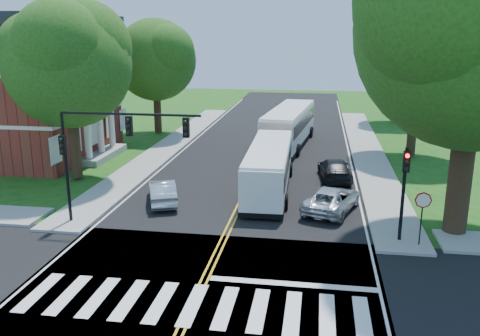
% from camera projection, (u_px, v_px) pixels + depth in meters
% --- Properties ---
extents(ground, '(140.00, 140.00, 0.00)m').
position_uv_depth(ground, '(196.00, 298.00, 18.84)').
color(ground, '#144D13').
rests_on(ground, ground).
extents(road, '(14.00, 96.00, 0.01)m').
position_uv_depth(road, '(256.00, 171.00, 36.02)').
color(road, black).
rests_on(road, ground).
extents(cross_road, '(60.00, 12.00, 0.01)m').
position_uv_depth(cross_road, '(196.00, 298.00, 18.84)').
color(cross_road, black).
rests_on(cross_road, ground).
extents(center_line, '(0.36, 70.00, 0.01)m').
position_uv_depth(center_line, '(262.00, 157.00, 39.83)').
color(center_line, gold).
rests_on(center_line, road).
extents(edge_line_w, '(0.12, 70.00, 0.01)m').
position_uv_depth(edge_line_w, '(178.00, 154.00, 40.84)').
color(edge_line_w, silver).
rests_on(edge_line_w, road).
extents(edge_line_e, '(0.12, 70.00, 0.01)m').
position_uv_depth(edge_line_e, '(350.00, 161.00, 38.82)').
color(edge_line_e, silver).
rests_on(edge_line_e, road).
extents(crosswalk, '(12.60, 3.00, 0.01)m').
position_uv_depth(crosswalk, '(193.00, 304.00, 18.36)').
color(crosswalk, silver).
rests_on(crosswalk, road).
extents(stop_bar, '(6.60, 0.40, 0.01)m').
position_uv_depth(stop_bar, '(293.00, 284.00, 19.85)').
color(stop_bar, silver).
rests_on(stop_bar, road).
extents(sidewalk_nw, '(2.60, 40.00, 0.15)m').
position_uv_depth(sidewalk_nw, '(171.00, 145.00, 43.91)').
color(sidewalk_nw, gray).
rests_on(sidewalk_nw, ground).
extents(sidewalk_ne, '(2.60, 40.00, 0.15)m').
position_uv_depth(sidewalk_ne, '(367.00, 152.00, 41.45)').
color(sidewalk_ne, gray).
rests_on(sidewalk_ne, ground).
extents(tree_ne_big, '(10.80, 10.80, 14.91)m').
position_uv_depth(tree_ne_big, '(477.00, 30.00, 22.34)').
color(tree_ne_big, '#2F2312').
rests_on(tree_ne_big, ground).
extents(tree_west_near, '(8.00, 8.00, 11.40)m').
position_uv_depth(tree_west_near, '(68.00, 65.00, 31.95)').
color(tree_west_near, '#2F2312').
rests_on(tree_west_near, ground).
extents(tree_west_far, '(7.60, 7.60, 10.67)m').
position_uv_depth(tree_west_far, '(155.00, 60.00, 47.28)').
color(tree_west_far, '#2F2312').
rests_on(tree_west_far, ground).
extents(tree_east_mid, '(8.40, 8.40, 11.93)m').
position_uv_depth(tree_east_mid, '(419.00, 55.00, 38.00)').
color(tree_east_mid, '#2F2312').
rests_on(tree_east_mid, ground).
extents(tree_east_far, '(7.20, 7.20, 10.34)m').
position_uv_depth(tree_east_far, '(400.00, 58.00, 53.37)').
color(tree_east_far, '#2F2312').
rests_on(tree_east_far, ground).
extents(signal_nw, '(7.15, 0.46, 5.66)m').
position_uv_depth(signal_nw, '(108.00, 142.00, 24.70)').
color(signal_nw, black).
rests_on(signal_nw, ground).
extents(signal_ne, '(0.30, 0.46, 4.40)m').
position_uv_depth(signal_ne, '(404.00, 182.00, 23.00)').
color(signal_ne, black).
rests_on(signal_ne, ground).
extents(stop_sign, '(0.76, 0.08, 2.53)m').
position_uv_depth(stop_sign, '(423.00, 206.00, 22.69)').
color(stop_sign, black).
rests_on(stop_sign, ground).
extents(bus_lead, '(2.82, 10.98, 2.82)m').
position_uv_depth(bus_lead, '(269.00, 167.00, 31.19)').
color(bus_lead, silver).
rests_on(bus_lead, road).
extents(bus_follow, '(4.09, 12.72, 3.23)m').
position_uv_depth(bus_follow, '(289.00, 126.00, 43.62)').
color(bus_follow, silver).
rests_on(bus_follow, road).
extents(hatchback, '(2.79, 4.36, 1.36)m').
position_uv_depth(hatchback, '(163.00, 192.00, 29.10)').
color(hatchback, silver).
rests_on(hatchback, road).
extents(suv, '(3.60, 5.23, 1.33)m').
position_uv_depth(suv, '(332.00, 199.00, 27.80)').
color(suv, silver).
rests_on(suv, road).
extents(dark_sedan, '(2.39, 4.98, 1.40)m').
position_uv_depth(dark_sedan, '(335.00, 169.00, 33.75)').
color(dark_sedan, black).
rests_on(dark_sedan, road).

